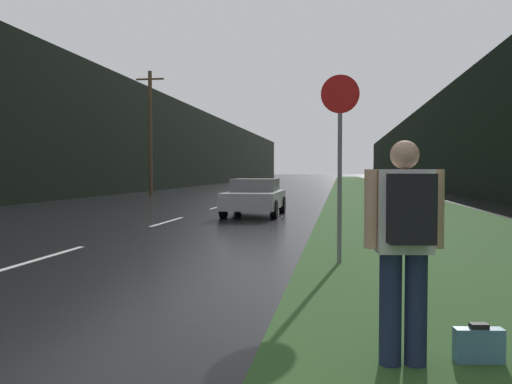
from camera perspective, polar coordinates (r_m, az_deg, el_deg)
grass_verge at (r=41.10m, az=12.03°, el=0.03°), size 6.00×240.00×0.02m
lane_stripe_b at (r=10.20m, az=-21.67°, el=-6.51°), size 0.12×3.00×0.01m
lane_stripe_c at (r=16.57m, az=-9.30°, el=-3.09°), size 0.12×3.00×0.01m
lane_stripe_d at (r=23.31m, az=-3.95°, el=-1.55°), size 0.12×3.00×0.01m
lane_stripe_e at (r=30.16m, az=-1.02°, el=-0.70°), size 0.12×3.00×0.01m
lane_stripe_f at (r=37.07m, az=0.82°, el=-0.16°), size 0.12×3.00×0.01m
treeline_far_side at (r=53.39m, az=-8.23°, el=4.86°), size 2.00×140.00×8.07m
treeline_near_side at (r=51.73m, az=18.10°, el=4.51°), size 2.00×140.00×7.45m
utility_pole_far at (r=34.97m, az=-11.06°, el=6.28°), size 1.80×0.24×7.82m
stop_sign at (r=8.95m, az=8.81°, el=4.21°), size 0.63×0.07×3.09m
hitchhiker_with_backpack at (r=4.29m, az=15.42°, el=-4.73°), size 0.61×0.46×1.75m
suitcase at (r=4.74m, az=22.40°, el=-14.75°), size 0.39×0.17×0.33m
car_passing_near at (r=18.72m, az=-0.13°, el=-0.50°), size 1.87×4.00×1.26m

